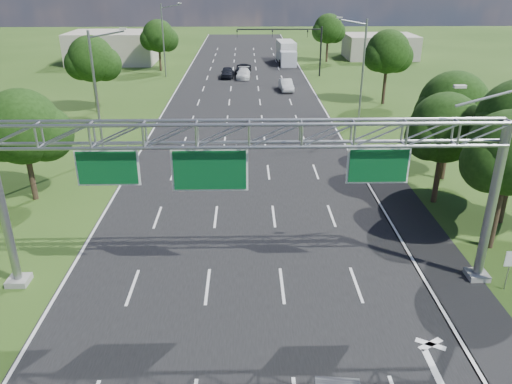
{
  "coord_description": "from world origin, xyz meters",
  "views": [
    {
      "loc": [
        0.11,
        -8.7,
        13.84
      ],
      "look_at": [
        0.63,
        15.97,
        3.0
      ],
      "focal_mm": 35.0,
      "sensor_mm": 36.0,
      "label": 1
    }
  ],
  "objects_px": {
    "regulatory_sign": "(511,262)",
    "traffic_signal": "(297,40)",
    "box_truck": "(286,53)",
    "sign_gantry": "(251,147)"
  },
  "relations": [
    {
      "from": "sign_gantry",
      "to": "traffic_signal",
      "type": "bearing_deg",
      "value": 82.32
    },
    {
      "from": "sign_gantry",
      "to": "traffic_signal",
      "type": "distance_m",
      "value": 53.51
    },
    {
      "from": "traffic_signal",
      "to": "box_truck",
      "type": "distance_m",
      "value": 12.41
    },
    {
      "from": "sign_gantry",
      "to": "traffic_signal",
      "type": "xyz_separation_m",
      "value": [
        7.15,
        53.0,
        -1.72
      ]
    },
    {
      "from": "sign_gantry",
      "to": "box_truck",
      "type": "bearing_deg",
      "value": 84.11
    },
    {
      "from": "traffic_signal",
      "to": "regulatory_sign",
      "type": "bearing_deg",
      "value": -84.8
    },
    {
      "from": "regulatory_sign",
      "to": "traffic_signal",
      "type": "distance_m",
      "value": 54.37
    },
    {
      "from": "sign_gantry",
      "to": "traffic_signal",
      "type": "relative_size",
      "value": 1.92
    },
    {
      "from": "traffic_signal",
      "to": "box_truck",
      "type": "height_order",
      "value": "traffic_signal"
    },
    {
      "from": "regulatory_sign",
      "to": "box_truck",
      "type": "relative_size",
      "value": 0.23
    }
  ]
}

